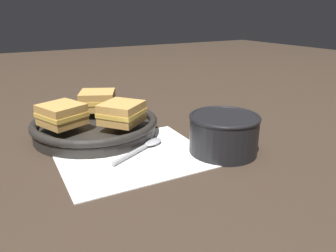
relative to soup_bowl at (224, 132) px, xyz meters
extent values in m
plane|color=#382B21|center=(-0.09, 0.06, -0.05)|extent=(4.00, 4.00, 0.00)
cube|color=white|center=(-0.17, 0.08, -0.04)|extent=(0.30, 0.26, 0.00)
cylinder|color=black|center=(0.00, 0.00, -0.01)|extent=(0.14, 0.14, 0.08)
cylinder|color=orange|center=(0.00, 0.00, 0.02)|extent=(0.12, 0.12, 0.01)
torus|color=black|center=(0.00, 0.00, 0.03)|extent=(0.14, 0.14, 0.01)
cube|color=#9E9EA3|center=(-0.18, 0.07, -0.04)|extent=(0.10, 0.06, 0.01)
ellipsoid|color=#9E9EA3|center=(-0.11, 0.11, -0.04)|extent=(0.06, 0.05, 0.01)
cylinder|color=black|center=(-0.20, 0.23, -0.03)|extent=(0.29, 0.29, 0.02)
torus|color=black|center=(-0.20, 0.23, -0.01)|extent=(0.29, 0.29, 0.02)
cube|color=#C18E47|center=(-0.17, 0.30, 0.00)|extent=(0.11, 0.11, 0.02)
cube|color=gold|center=(-0.17, 0.30, 0.02)|extent=(0.11, 0.11, 0.01)
cube|color=#C18E47|center=(-0.17, 0.30, 0.03)|extent=(0.11, 0.11, 0.02)
cube|color=#C18E47|center=(-0.27, 0.22, 0.00)|extent=(0.11, 0.11, 0.02)
cube|color=gold|center=(-0.27, 0.22, 0.02)|extent=(0.11, 0.11, 0.01)
cube|color=#C18E47|center=(-0.27, 0.22, 0.03)|extent=(0.11, 0.11, 0.02)
cube|color=#C18E47|center=(-0.15, 0.17, 0.00)|extent=(0.12, 0.12, 0.02)
cube|color=gold|center=(-0.15, 0.17, 0.02)|extent=(0.12, 0.12, 0.01)
cube|color=#C18E47|center=(-0.15, 0.17, 0.03)|extent=(0.12, 0.12, 0.02)
camera|label=1|loc=(-0.41, -0.49, 0.24)|focal=35.00mm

